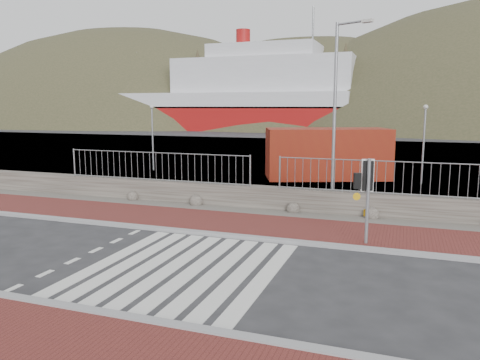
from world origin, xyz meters
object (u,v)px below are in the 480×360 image
at_px(traffic_signal_far, 367,183).
at_px(ferry, 229,99).
at_px(streetlight, 337,107).
at_px(shipping_container, 327,153).

bearing_deg(traffic_signal_far, ferry, -85.24).
height_order(traffic_signal_far, streetlight, streetlight).
bearing_deg(traffic_signal_far, streetlight, -90.60).
distance_m(streetlight, shipping_container, 8.80).
bearing_deg(streetlight, ferry, 139.09).
bearing_deg(shipping_container, streetlight, -99.91).
height_order(ferry, streetlight, ferry).
distance_m(traffic_signal_far, shipping_container, 13.17).
xyz_separation_m(traffic_signal_far, streetlight, (-1.54, 4.54, 2.15)).
relative_size(ferry, shipping_container, 7.41).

